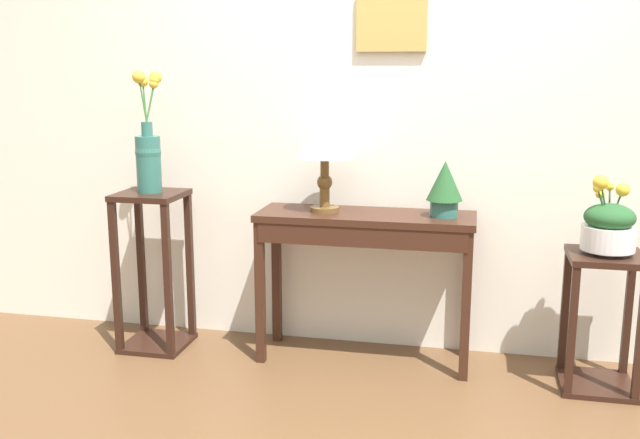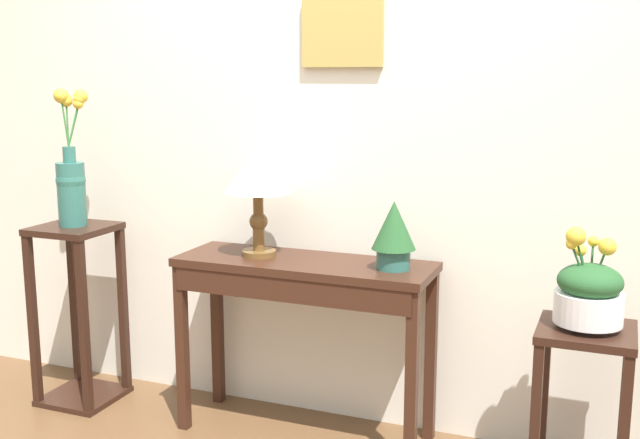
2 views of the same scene
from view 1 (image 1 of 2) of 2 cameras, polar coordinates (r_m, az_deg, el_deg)
name	(u,v)px [view 1 (image 1 of 2)]	position (r m, az deg, el deg)	size (l,w,h in m)	color
back_wall_with_art	(397,88)	(3.80, 6.19, 10.38)	(9.00, 0.13, 2.80)	silver
console_table	(365,239)	(3.62, 3.59, -1.54)	(1.10, 0.38, 0.78)	#381E14
table_lamp	(325,143)	(3.60, 0.38, 6.13)	(0.29, 0.29, 0.47)	brown
potted_plant_on_console	(445,186)	(3.55, 9.93, 2.63)	(0.18, 0.18, 0.28)	#2D665B
pedestal_stand_left	(154,271)	(3.97, -13.11, -4.01)	(0.34, 0.34, 0.86)	black
flower_vase_tall_left	(148,149)	(3.85, -13.53, 5.47)	(0.14, 0.17, 0.63)	#2D665B
pedestal_stand_right	(601,322)	(3.64, 21.49, -7.61)	(0.34, 0.34, 0.66)	black
planter_bowl_wide_right	(609,226)	(3.52, 22.05, -0.46)	(0.24, 0.24, 0.37)	silver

